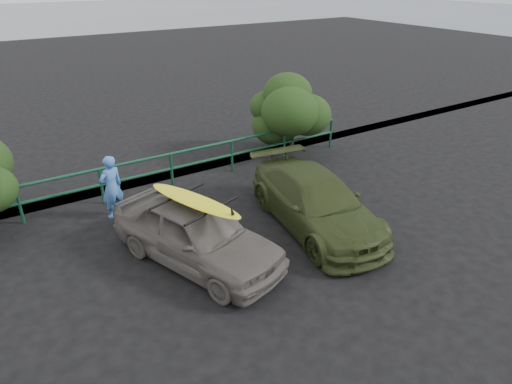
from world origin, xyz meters
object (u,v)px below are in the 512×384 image
at_px(surfboard, 194,200).
at_px(guardrail, 138,177).
at_px(sedan, 196,233).
at_px(man, 112,187).
at_px(olive_vehicle, 316,202).

bearing_deg(surfboard, guardrail, 70.27).
distance_m(sedan, man, 3.07).
bearing_deg(man, guardrail, -152.63).
xyz_separation_m(man, surfboard, (0.90, -2.93, 0.65)).
height_order(sedan, olive_vehicle, sedan).
bearing_deg(surfboard, man, 88.15).
xyz_separation_m(olive_vehicle, man, (-3.99, 3.12, 0.17)).
relative_size(sedan, surfboard, 1.64).
bearing_deg(guardrail, surfboard, -90.80).
height_order(sedan, surfboard, surfboard).
relative_size(olive_vehicle, man, 2.73).
relative_size(sedan, man, 2.47).
bearing_deg(olive_vehicle, surfboard, -174.69).
distance_m(guardrail, surfboard, 3.93).
bearing_deg(man, surfboard, 91.85).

